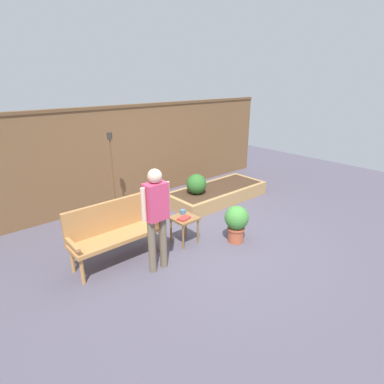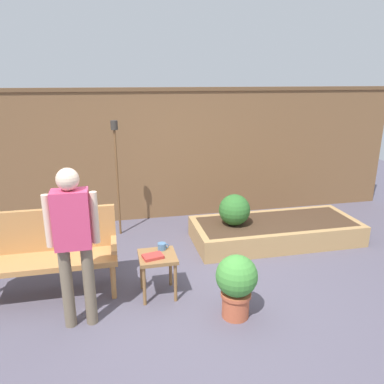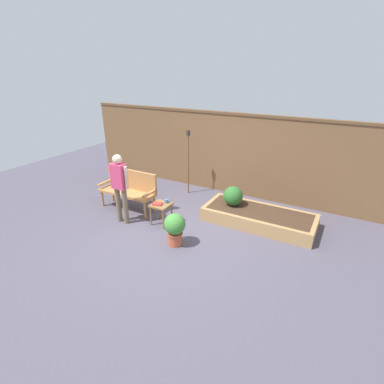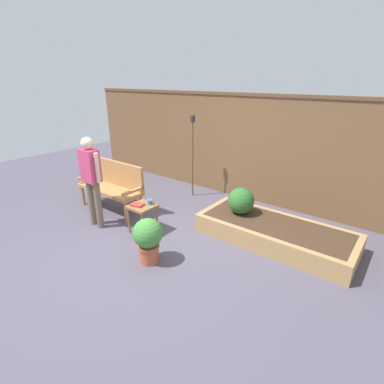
{
  "view_description": "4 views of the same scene",
  "coord_description": "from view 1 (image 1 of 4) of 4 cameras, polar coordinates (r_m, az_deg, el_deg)",
  "views": [
    {
      "loc": [
        -3.35,
        -3.52,
        2.71
      ],
      "look_at": [
        0.16,
        0.53,
        0.72
      ],
      "focal_mm": 29.04,
      "sensor_mm": 36.0,
      "label": 1
    },
    {
      "loc": [
        -0.73,
        -3.42,
        2.29
      ],
      "look_at": [
        0.24,
        0.98,
        0.91
      ],
      "focal_mm": 34.77,
      "sensor_mm": 36.0,
      "label": 2
    },
    {
      "loc": [
        3.04,
        -4.45,
        3.19
      ],
      "look_at": [
        0.27,
        0.5,
        0.77
      ],
      "focal_mm": 27.3,
      "sensor_mm": 36.0,
      "label": 3
    },
    {
      "loc": [
        3.02,
        -2.77,
        2.43
      ],
      "look_at": [
        0.25,
        0.78,
        0.67
      ],
      "focal_mm": 27.4,
      "sensor_mm": 36.0,
      "label": 4
    }
  ],
  "objects": [
    {
      "name": "fence_back",
      "position": [
        7.16,
        -11.93,
        6.85
      ],
      "size": [
        8.4,
        0.14,
        2.16
      ],
      "color": "brown",
      "rests_on": "ground_plane"
    },
    {
      "name": "raised_planter_bed",
      "position": [
        7.29,
        4.65,
        -0.28
      ],
      "size": [
        2.4,
        1.0,
        0.3
      ],
      "color": "#AD8451",
      "rests_on": "ground_plane"
    },
    {
      "name": "book_on_table",
      "position": [
        5.2,
        -1.49,
        -4.85
      ],
      "size": [
        0.23,
        0.19,
        0.03
      ],
      "primitive_type": "cube",
      "rotation": [
        0.0,
        0.0,
        0.22
      ],
      "color": "#B2332D",
      "rests_on": "side_table"
    },
    {
      "name": "side_table",
      "position": [
        5.31,
        -1.41,
        -5.47
      ],
      "size": [
        0.4,
        0.4,
        0.48
      ],
      "color": "olive",
      "rests_on": "ground_plane"
    },
    {
      "name": "ground_plane",
      "position": [
        5.56,
        2.42,
        -8.83
      ],
      "size": [
        14.0,
        14.0,
        0.0
      ],
      "primitive_type": "plane",
      "color": "#514C5B"
    },
    {
      "name": "garden_bench",
      "position": [
        4.94,
        -14.12,
        -6.35
      ],
      "size": [
        1.44,
        0.48,
        0.94
      ],
      "color": "#B77F47",
      "rests_on": "ground_plane"
    },
    {
      "name": "cup_on_table",
      "position": [
        5.39,
        -1.69,
        -3.67
      ],
      "size": [
        0.12,
        0.09,
        0.08
      ],
      "color": "teal",
      "rests_on": "side_table"
    },
    {
      "name": "person_by_bench",
      "position": [
        4.4,
        -6.59,
        -3.62
      ],
      "size": [
        0.47,
        0.2,
        1.56
      ],
      "color": "#70604C",
      "rests_on": "ground_plane"
    },
    {
      "name": "potted_boxwood",
      "position": [
        5.41,
        8.17,
        -5.37
      ],
      "size": [
        0.41,
        0.41,
        0.66
      ],
      "color": "#B75638",
      "rests_on": "ground_plane"
    },
    {
      "name": "tiki_torch",
      "position": [
        6.31,
        -14.53,
        5.66
      ],
      "size": [
        0.1,
        0.1,
        1.73
      ],
      "color": "brown",
      "rests_on": "ground_plane"
    },
    {
      "name": "shrub_near_bench",
      "position": [
        6.77,
        0.8,
        1.47
      ],
      "size": [
        0.44,
        0.44,
        0.44
      ],
      "color": "brown",
      "rests_on": "raised_planter_bed"
    }
  ]
}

